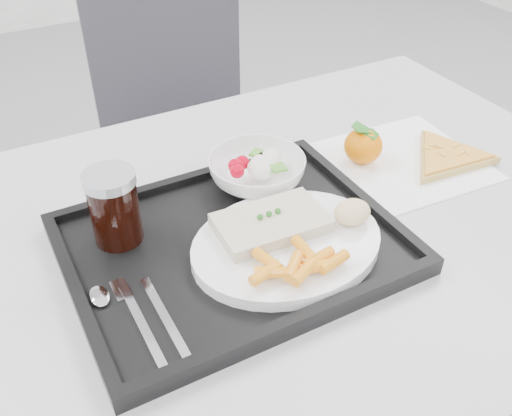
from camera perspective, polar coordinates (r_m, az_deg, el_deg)
name	(u,v)px	position (r m, az deg, el deg)	size (l,w,h in m)	color
table	(264,258)	(0.89, 0.78, -4.98)	(1.20, 0.80, 0.75)	silver
chair	(185,114)	(1.60, -7.10, 9.34)	(0.47, 0.47, 0.93)	#35353C
tray	(233,246)	(0.80, -2.31, -3.79)	(0.45, 0.35, 0.03)	black
dinner_plate	(287,245)	(0.78, 3.10, -3.69)	(0.27, 0.27, 0.02)	white
fish_fillet	(271,223)	(0.79, 1.48, -1.52)	(0.15, 0.10, 0.03)	beige
bread_roll	(352,212)	(0.81, 9.60, -0.42)	(0.07, 0.06, 0.03)	beige
salad_bowl	(257,171)	(0.90, 0.09, 3.70)	(0.15, 0.15, 0.05)	white
cola_glass	(114,206)	(0.79, -14.02, 0.19)	(0.07, 0.07, 0.11)	black
cutlery	(133,310)	(0.72, -12.23, -9.96)	(0.08, 0.17, 0.01)	silver
napkin	(404,161)	(1.02, 14.54, 4.56)	(0.26, 0.25, 0.00)	white
tangerine	(363,146)	(0.98, 10.67, 6.15)	(0.07, 0.07, 0.07)	orange
pizza_slice	(448,156)	(1.04, 18.61, 4.91)	(0.26, 0.26, 0.02)	tan
carrot_pile	(297,264)	(0.72, 4.16, -5.64)	(0.13, 0.08, 0.02)	orange
salad_contents	(258,165)	(0.89, 0.21, 4.33)	(0.09, 0.08, 0.03)	#B10014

